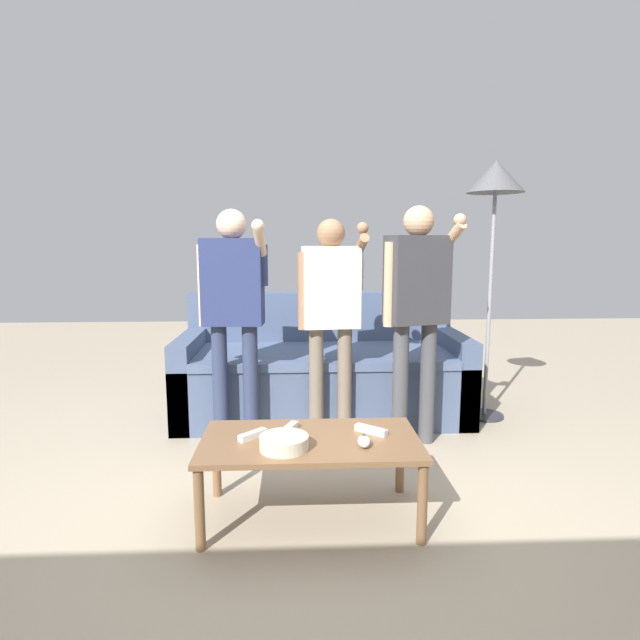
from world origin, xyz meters
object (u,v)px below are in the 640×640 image
game_remote_nunchuk (364,441)px  game_remote_wand_near (253,435)px  floor_lamp (495,192)px  game_remote_wand_far (288,429)px  snack_bowl (284,443)px  player_center (331,303)px  game_remote_wand_spare (371,430)px  couch (322,372)px  player_right (417,298)px  coffee_table (310,448)px  player_left (233,299)px

game_remote_nunchuk → game_remote_wand_near: (-0.50, 0.12, -0.01)m
floor_lamp → game_remote_wand_far: (-1.44, -1.27, -1.23)m
snack_bowl → player_center: size_ratio=0.15×
game_remote_wand_near → game_remote_wand_far: (0.16, 0.06, -0.00)m
game_remote_wand_far → game_remote_wand_spare: bearing=-3.9°
snack_bowl → floor_lamp: 2.40m
couch → game_remote_wand_far: (-0.24, -1.44, 0.10)m
player_right → floor_lamp: bearing=36.9°
snack_bowl → player_center: (0.28, 1.09, 0.48)m
game_remote_nunchuk → game_remote_wand_spare: bearing=71.1°
game_remote_wand_far → game_remote_nunchuk: bearing=-29.2°
snack_bowl → player_right: 1.37m
floor_lamp → game_remote_wand_spare: bearing=-128.8°
coffee_table → player_center: (0.16, 0.98, 0.56)m
couch → snack_bowl: size_ratio=9.69×
game_remote_nunchuk → player_right: bearing=65.1°
floor_lamp → player_left: floor_lamp is taller
coffee_table → player_center: size_ratio=0.70×
game_remote_nunchuk → player_right: 1.20m
snack_bowl → game_remote_nunchuk: bearing=1.6°
snack_bowl → game_remote_wand_near: bearing=137.6°
player_left → game_remote_wand_spare: bearing=-49.8°
player_left → game_remote_wand_near: player_left is taller
player_left → game_remote_wand_near: bearing=-78.5°
snack_bowl → game_remote_wand_spare: snack_bowl is taller
player_right → game_remote_wand_spare: player_right is taller
floor_lamp → game_remote_wand_near: bearing=-140.2°
snack_bowl → game_remote_wand_near: snack_bowl is taller
couch → snack_bowl: couch is taller
floor_lamp → player_right: 1.07m
player_right → game_remote_nunchuk: bearing=-114.9°
game_remote_nunchuk → player_right: size_ratio=0.06×
floor_lamp → coffee_table: bearing=-134.6°
player_center → game_remote_wand_far: (-0.26, -0.89, -0.50)m
player_right → game_remote_wand_spare: bearing=-116.0°
coffee_table → game_remote_wand_far: size_ratio=6.10×
snack_bowl → player_left: player_left is taller
player_right → game_remote_wand_near: size_ratio=11.51×
player_center → game_remote_wand_near: size_ratio=10.94×
coffee_table → floor_lamp: floor_lamp is taller
floor_lamp → player_left: size_ratio=1.24×
player_center → player_right: 0.54m
coffee_table → couch: bearing=85.0°
coffee_table → floor_lamp: 2.30m
game_remote_nunchuk → game_remote_wand_near: game_remote_nunchuk is taller
coffee_table → player_left: (-0.45, 0.94, 0.59)m
snack_bowl → couch: bearing=81.3°
coffee_table → player_left: 1.20m
player_left → player_right: bearing=-3.4°
player_center → game_remote_wand_near: player_center is taller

